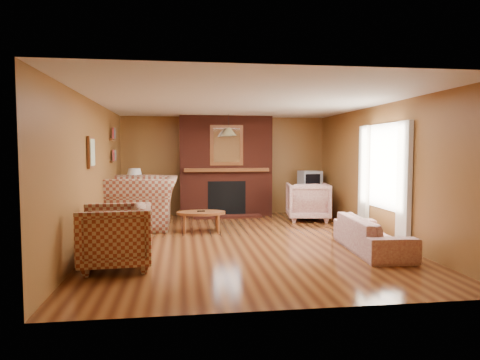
{
  "coord_description": "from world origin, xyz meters",
  "views": [
    {
      "loc": [
        -1.06,
        -7.29,
        1.58
      ],
      "look_at": [
        0.02,
        0.6,
        1.03
      ],
      "focal_mm": 32.0,
      "sensor_mm": 36.0,
      "label": 1
    }
  ],
  "objects": [
    {
      "name": "wall_front",
      "position": [
        0.0,
        -3.25,
        1.2
      ],
      "size": [
        6.5,
        0.0,
        6.5
      ],
      "primitive_type": "plane",
      "rotation": [
        -1.57,
        0.0,
        0.0
      ],
      "color": "brown",
      "rests_on": "floor"
    },
    {
      "name": "window_right",
      "position": [
        2.45,
        -0.2,
        1.13
      ],
      "size": [
        0.1,
        1.85,
        2.0
      ],
      "color": "beige",
      "rests_on": "wall_right"
    },
    {
      "name": "crt_tv",
      "position": [
        2.05,
        2.79,
        0.86
      ],
      "size": [
        0.53,
        0.53,
        0.44
      ],
      "color": "#A2A4A9",
      "rests_on": "tv_stand"
    },
    {
      "name": "side_table",
      "position": [
        -2.1,
        2.45,
        0.26
      ],
      "size": [
        0.4,
        0.4,
        0.53
      ],
      "primitive_type": "cube",
      "rotation": [
        0.0,
        0.0,
        0.0
      ],
      "color": "brown",
      "rests_on": "floor"
    },
    {
      "name": "wall_left",
      "position": [
        -2.5,
        0.0,
        1.2
      ],
      "size": [
        0.0,
        6.5,
        6.5
      ],
      "primitive_type": "plane",
      "rotation": [
        1.57,
        0.0,
        1.57
      ],
      "color": "brown",
      "rests_on": "floor"
    },
    {
      "name": "floral_armchair",
      "position": [
        1.77,
        2.02,
        0.43
      ],
      "size": [
        1.04,
        1.06,
        0.85
      ],
      "primitive_type": "imported",
      "rotation": [
        0.0,
        0.0,
        2.99
      ],
      "color": "beige",
      "rests_on": "floor"
    },
    {
      "name": "wall_right",
      "position": [
        2.5,
        0.0,
        1.2
      ],
      "size": [
        0.0,
        6.5,
        6.5
      ],
      "primitive_type": "plane",
      "rotation": [
        1.57,
        0.0,
        -1.57
      ],
      "color": "brown",
      "rests_on": "floor"
    },
    {
      "name": "ceiling",
      "position": [
        0.0,
        0.0,
        2.4
      ],
      "size": [
        6.5,
        6.5,
        0.0
      ],
      "primitive_type": "plane",
      "rotation": [
        3.14,
        0.0,
        0.0
      ],
      "color": "silver",
      "rests_on": "wall_back"
    },
    {
      "name": "table_lamp",
      "position": [
        -2.1,
        2.45,
        0.89
      ],
      "size": [
        0.39,
        0.39,
        0.65
      ],
      "color": "silver",
      "rests_on": "side_table"
    },
    {
      "name": "pendant_light",
      "position": [
        0.0,
        2.3,
        2.0
      ],
      "size": [
        0.36,
        0.36,
        0.48
      ],
      "color": "black",
      "rests_on": "ceiling"
    },
    {
      "name": "plaid_loveseat",
      "position": [
        -1.85,
        1.63,
        0.52
      ],
      "size": [
        1.41,
        1.62,
        1.04
      ],
      "primitive_type": "imported",
      "rotation": [
        0.0,
        0.0,
        -1.58
      ],
      "color": "maroon",
      "rests_on": "floor"
    },
    {
      "name": "floor",
      "position": [
        0.0,
        0.0,
        0.0
      ],
      "size": [
        6.5,
        6.5,
        0.0
      ],
      "primitive_type": "plane",
      "color": "#48220F",
      "rests_on": "ground"
    },
    {
      "name": "fireplace",
      "position": [
        0.0,
        2.98,
        1.18
      ],
      "size": [
        2.2,
        0.82,
        2.4
      ],
      "color": "#4C1A10",
      "rests_on": "floor"
    },
    {
      "name": "wall_back",
      "position": [
        0.0,
        3.25,
        1.2
      ],
      "size": [
        6.5,
        0.0,
        6.5
      ],
      "primitive_type": "plane",
      "rotation": [
        1.57,
        0.0,
        0.0
      ],
      "color": "brown",
      "rests_on": "floor"
    },
    {
      "name": "plaid_armchair",
      "position": [
        -1.95,
        -1.45,
        0.43
      ],
      "size": [
        1.01,
        0.99,
        0.86
      ],
      "primitive_type": "imported",
      "rotation": [
        0.0,
        0.0,
        -1.5
      ],
      "color": "maroon",
      "rests_on": "floor"
    },
    {
      "name": "botanical_print",
      "position": [
        -2.47,
        -0.3,
        1.55
      ],
      "size": [
        0.05,
        0.4,
        0.5
      ],
      "color": "brown",
      "rests_on": "wall_left"
    },
    {
      "name": "tv_stand",
      "position": [
        2.05,
        2.8,
        0.32
      ],
      "size": [
        0.63,
        0.59,
        0.64
      ],
      "primitive_type": "cube",
      "rotation": [
        0.0,
        0.0,
        -0.1
      ],
      "color": "black",
      "rests_on": "floor"
    },
    {
      "name": "floral_sofa",
      "position": [
        1.9,
        -1.0,
        0.27
      ],
      "size": [
        0.84,
        1.87,
        0.53
      ],
      "primitive_type": "imported",
      "rotation": [
        0.0,
        0.0,
        1.5
      ],
      "color": "beige",
      "rests_on": "floor"
    },
    {
      "name": "bookshelf",
      "position": [
        -2.44,
        1.9,
        1.67
      ],
      "size": [
        0.09,
        0.55,
        0.71
      ],
      "color": "brown",
      "rests_on": "wall_left"
    },
    {
      "name": "coffee_table",
      "position": [
        -0.69,
        0.91,
        0.35
      ],
      "size": [
        0.94,
        0.58,
        0.42
      ],
      "color": "brown",
      "rests_on": "floor"
    }
  ]
}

